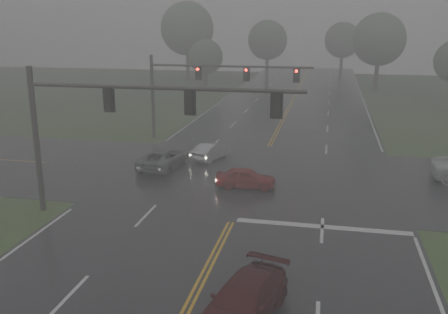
% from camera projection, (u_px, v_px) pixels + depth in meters
% --- Properties ---
extents(main_road, '(18.00, 160.00, 0.02)m').
position_uv_depth(main_road, '(250.00, 185.00, 30.66)').
color(main_road, black).
rests_on(main_road, ground).
extents(cross_street, '(120.00, 14.00, 0.02)m').
position_uv_depth(cross_street, '(255.00, 176.00, 32.54)').
color(cross_street, black).
rests_on(cross_street, ground).
extents(stop_bar, '(8.50, 0.50, 0.01)m').
position_uv_depth(stop_bar, '(322.00, 227.00, 24.48)').
color(stop_bar, '#BDBDBD').
rests_on(stop_bar, ground).
extents(sedan_red, '(3.72, 1.73, 1.23)m').
position_uv_depth(sedan_red, '(246.00, 188.00, 30.23)').
color(sedan_red, maroon).
rests_on(sedan_red, ground).
extents(sedan_silver, '(2.45, 3.92, 1.22)m').
position_uv_depth(sedan_silver, '(212.00, 159.00, 36.44)').
color(sedan_silver, '#9EA1A5').
rests_on(sedan_silver, ground).
extents(car_grey, '(2.67, 5.09, 1.37)m').
position_uv_depth(car_grey, '(164.00, 168.00, 34.28)').
color(car_grey, '#4D5053').
rests_on(car_grey, ground).
extents(signal_gantry_near, '(13.86, 0.33, 7.62)m').
position_uv_depth(signal_gantry_near, '(112.00, 114.00, 24.48)').
color(signal_gantry_near, black).
rests_on(signal_gantry_near, ground).
extents(signal_gantry_far, '(13.54, 0.36, 7.05)m').
position_uv_depth(signal_gantry_far, '(201.00, 81.00, 41.14)').
color(signal_gantry_far, black).
rests_on(signal_gantry_far, ground).
extents(tree_nw_a, '(4.94, 4.94, 7.26)m').
position_uv_depth(tree_nw_a, '(206.00, 57.00, 71.36)').
color(tree_nw_a, '#342C22').
rests_on(tree_nw_a, ground).
extents(tree_ne_a, '(7.45, 7.45, 10.94)m').
position_uv_depth(tree_ne_a, '(379.00, 39.00, 70.45)').
color(tree_ne_a, '#342C22').
rests_on(tree_ne_a, ground).
extents(tree_n_mid, '(6.77, 6.77, 9.94)m').
position_uv_depth(tree_n_mid, '(267.00, 40.00, 85.52)').
color(tree_n_mid, '#342C22').
rests_on(tree_n_mid, ground).
extents(tree_nw_b, '(8.78, 8.78, 12.90)m').
position_uv_depth(tree_nw_b, '(187.00, 29.00, 82.25)').
color(tree_nw_b, '#342C22').
rests_on(tree_nw_b, ground).
extents(tree_n_far, '(6.55, 6.55, 9.61)m').
position_uv_depth(tree_n_far, '(343.00, 40.00, 91.51)').
color(tree_n_far, '#342C22').
rests_on(tree_n_far, ground).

